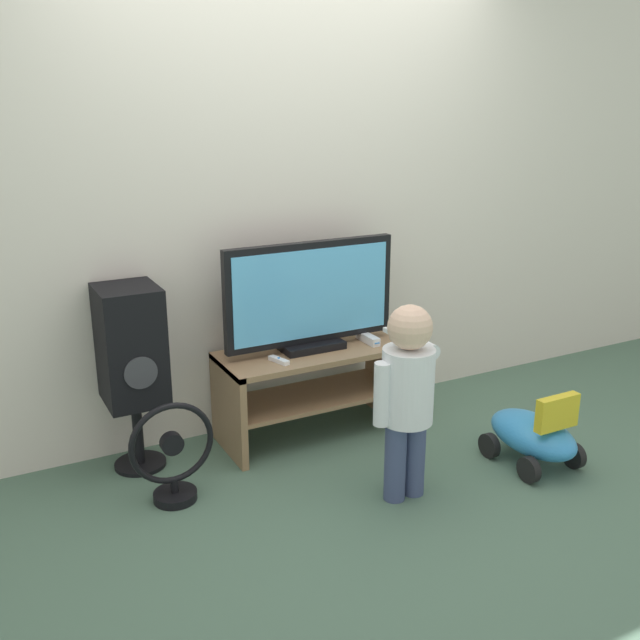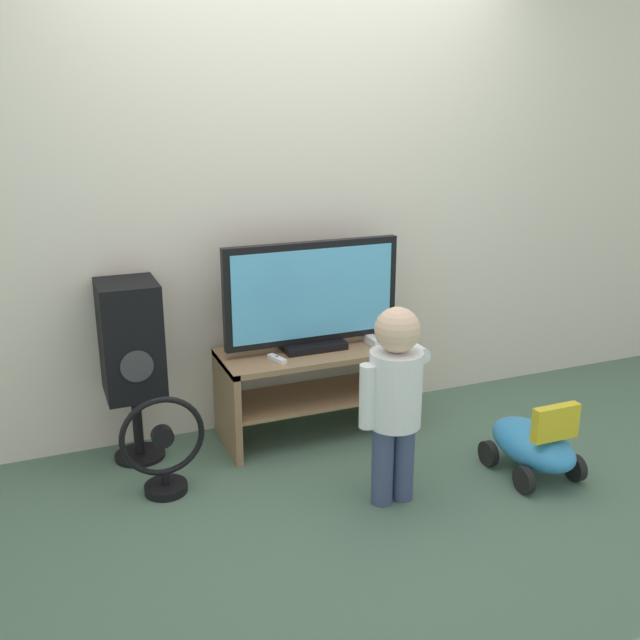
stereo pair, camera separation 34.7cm
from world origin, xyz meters
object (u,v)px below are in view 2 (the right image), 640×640
object	(u,v)px
game_console	(372,340)
ride_on_toy	(534,444)
child	(395,389)
floor_fan	(163,450)
television	(312,297)
speaker_tower	(131,343)
remote_primary	(277,359)

from	to	relation	value
game_console	ride_on_toy	xyz separation A→B (m)	(0.50, -0.78, -0.35)
ride_on_toy	child	bearing A→B (deg)	175.75
game_console	child	distance (m)	0.77
child	ride_on_toy	bearing A→B (deg)	-4.25
game_console	floor_fan	world-z (taller)	game_console
television	child	xyz separation A→B (m)	(0.08, -0.78, -0.23)
speaker_tower	remote_primary	bearing A→B (deg)	-14.46
child	speaker_tower	bearing A→B (deg)	140.03
floor_fan	game_console	bearing A→B (deg)	12.88
child	remote_primary	bearing A→B (deg)	115.41
game_console	child	size ratio (longest dim) A/B	0.20
game_console	remote_primary	bearing A→B (deg)	-174.21
television	speaker_tower	xyz separation A→B (m)	(-0.93, 0.07, -0.15)
remote_primary	child	distance (m)	0.74
game_console	speaker_tower	xyz separation A→B (m)	(-1.26, 0.12, 0.11)
remote_primary	speaker_tower	world-z (taller)	speaker_tower
game_console	floor_fan	size ratio (longest dim) A/B	0.39
child	ride_on_toy	world-z (taller)	child
speaker_tower	ride_on_toy	xyz separation A→B (m)	(1.76, -0.90, -0.46)
speaker_tower	ride_on_toy	world-z (taller)	speaker_tower
television	child	size ratio (longest dim) A/B	1.04
speaker_tower	child	bearing A→B (deg)	-39.97
television	child	bearing A→B (deg)	-84.28
ride_on_toy	speaker_tower	bearing A→B (deg)	152.82
speaker_tower	floor_fan	bearing A→B (deg)	-81.36
child	floor_fan	size ratio (longest dim) A/B	1.91
floor_fan	ride_on_toy	xyz separation A→B (m)	(1.70, -0.51, -0.06)
speaker_tower	floor_fan	xyz separation A→B (m)	(0.06, -0.40, -0.40)
television	remote_primary	size ratio (longest dim) A/B	7.12
television	ride_on_toy	distance (m)	1.33
game_console	remote_primary	world-z (taller)	game_console
floor_fan	child	bearing A→B (deg)	-25.43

